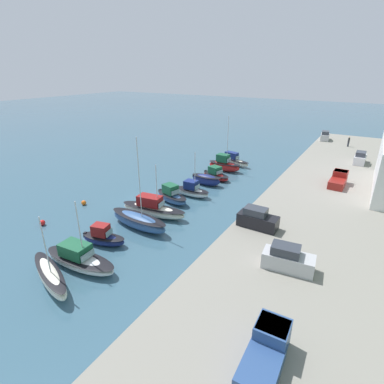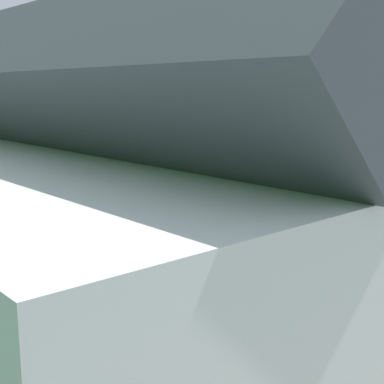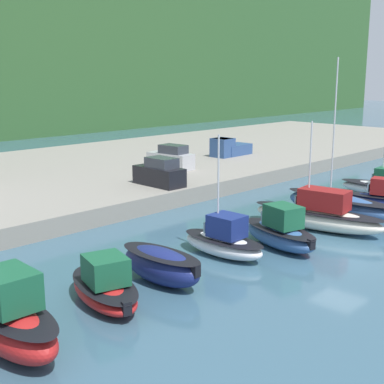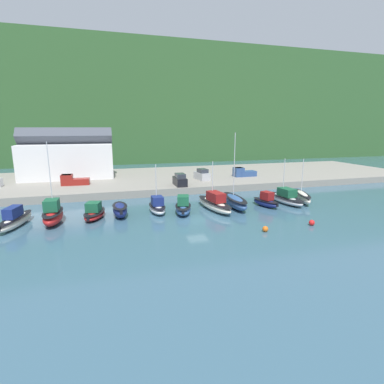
# 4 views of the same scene
# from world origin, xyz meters

# --- Properties ---
(ground_plane) EXTENTS (320.00, 320.00, 0.00)m
(ground_plane) POSITION_xyz_m (0.00, 0.00, 0.00)
(ground_plane) COLOR #385B70
(harbor_clubhouse) EXTENTS (17.73, 8.67, 10.04)m
(harbor_clubhouse) POSITION_xyz_m (-17.94, 30.82, 5.05)
(harbor_clubhouse) COLOR white
(harbor_clubhouse) RESTS_ON quay_promenade
(moored_boat_2) EXTENTS (3.53, 5.56, 2.14)m
(moored_boat_2) POSITION_xyz_m (-12.36, 4.20, 0.76)
(moored_boat_2) COLOR red
(moored_boat_2) RESTS_ON ground_plane
(moored_boat_3) EXTENTS (1.92, 4.82, 1.69)m
(moored_boat_3) POSITION_xyz_m (-9.20, 4.14, 0.89)
(moored_boat_3) COLOR navy
(moored_boat_3) RESTS_ON ground_plane
(moored_boat_4) EXTENTS (2.15, 5.16, 6.49)m
(moored_boat_4) POSITION_xyz_m (-4.28, 4.57, 0.83)
(moored_boat_4) COLOR white
(moored_boat_4) RESTS_ON ground_plane
(moored_boat_5) EXTENTS (3.39, 5.80, 2.48)m
(moored_boat_5) POSITION_xyz_m (-1.00, 3.24, 0.90)
(moored_boat_5) COLOR #33568E
(moored_boat_5) RESTS_ON ground_plane
(moored_boat_6) EXTENTS (3.38, 8.81, 6.73)m
(moored_boat_6) POSITION_xyz_m (3.61, 3.64, 0.96)
(moored_boat_6) COLOR white
(moored_boat_6) RESTS_ON ground_plane
(moored_boat_7) EXTENTS (2.72, 8.10, 10.59)m
(moored_boat_7) POSITION_xyz_m (6.89, 4.17, 0.89)
(moored_boat_7) COLOR #33568E
(moored_boat_7) RESTS_ON ground_plane
(moored_boat_8) EXTENTS (2.85, 5.01, 2.23)m
(moored_boat_8) POSITION_xyz_m (11.44, 3.30, 0.80)
(moored_boat_8) COLOR navy
(moored_boat_8) RESTS_ON ground_plane
(moored_boat_9) EXTENTS (2.96, 7.98, 6.73)m
(moored_boat_9) POSITION_xyz_m (15.32, 4.33, 0.84)
(moored_boat_9) COLOR silver
(moored_boat_9) RESTS_ON ground_plane
(moored_boat_10) EXTENTS (3.82, 7.29, 6.61)m
(moored_boat_10) POSITION_xyz_m (18.22, 4.27, 0.84)
(moored_boat_10) COLOR white
(moored_boat_10) RESTS_ON ground_plane
(parked_car_0) EXTENTS (1.84, 4.22, 2.16)m
(parked_car_0) POSITION_xyz_m (1.81, 16.35, 2.15)
(parked_car_0) COLOR black
(parked_car_0) RESTS_ON quay_promenade
(parked_car_1) EXTENTS (2.25, 4.37, 2.16)m
(parked_car_1) POSITION_xyz_m (7.44, 21.02, 2.15)
(parked_car_1) COLOR #B7B7BC
(parked_car_1) RESTS_ON quay_promenade
(pickup_truck_1) EXTENTS (4.80, 2.14, 1.90)m
(pickup_truck_1) POSITION_xyz_m (-16.40, 22.12, 2.06)
(pickup_truck_1) COLOR maroon
(pickup_truck_1) RESTS_ON quay_promenade
(mooring_buoy_0) EXTENTS (0.64, 0.64, 0.64)m
(mooring_buoy_0) POSITION_xyz_m (5.90, -6.30, 0.32)
(mooring_buoy_0) COLOR orange
(mooring_buoy_0) RESTS_ON ground_plane
(mooring_buoy_1) EXTENTS (0.67, 0.67, 0.67)m
(mooring_buoy_1) POSITION_xyz_m (12.27, -5.87, 0.33)
(mooring_buoy_1) COLOR red
(mooring_buoy_1) RESTS_ON ground_plane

